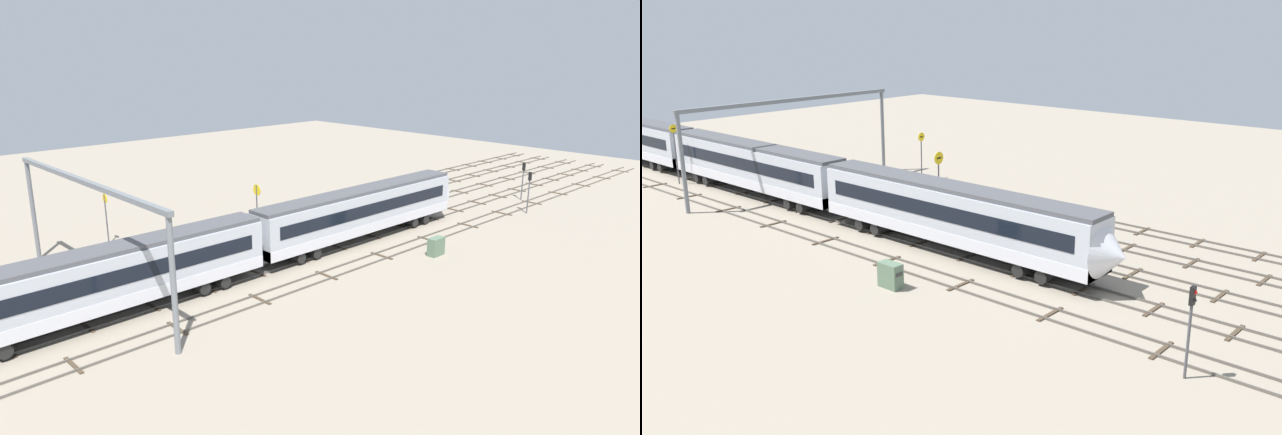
{
  "view_description": "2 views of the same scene",
  "coord_description": "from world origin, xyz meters",
  "views": [
    {
      "loc": [
        -34.34,
        -40.54,
        17.47
      ],
      "look_at": [
        3.57,
        -0.89,
        1.83
      ],
      "focal_mm": 33.39,
      "sensor_mm": 36.0,
      "label": 1
    },
    {
      "loc": [
        36.7,
        -39.38,
        16.29
      ],
      "look_at": [
        4.76,
        -2.62,
        2.04
      ],
      "focal_mm": 38.84,
      "sensor_mm": 36.0,
      "label": 2
    }
  ],
  "objects": [
    {
      "name": "ground_plane",
      "position": [
        0.0,
        0.0,
        0.0
      ],
      "size": [
        137.2,
        137.2,
        0.0
      ],
      "primitive_type": "plane",
      "color": "gray"
    },
    {
      "name": "track_near_foreground",
      "position": [
        -0.0,
        -8.9,
        0.07
      ],
      "size": [
        121.2,
        2.4,
        0.16
      ],
      "color": "#59544C",
      "rests_on": "ground"
    },
    {
      "name": "track_with_train",
      "position": [
        0.0,
        -4.45,
        0.07
      ],
      "size": [
        121.2,
        2.4,
        0.16
      ],
      "color": "#59544C",
      "rests_on": "ground"
    },
    {
      "name": "track_middle",
      "position": [
        0.0,
        0.0,
        0.07
      ],
      "size": [
        121.2,
        2.4,
        0.16
      ],
      "color": "#59544C",
      "rests_on": "ground"
    },
    {
      "name": "track_second_far",
      "position": [
        0.0,
        4.45,
        0.07
      ],
      "size": [
        121.2,
        2.4,
        0.16
      ],
      "color": "#59544C",
      "rests_on": "ground"
    },
    {
      "name": "track_far_background",
      "position": [
        -0.0,
        8.9,
        0.07
      ],
      "size": [
        121.2,
        2.4,
        0.16
      ],
      "color": "#59544C",
      "rests_on": "ground"
    },
    {
      "name": "train",
      "position": [
        -18.79,
        -4.45,
        2.66
      ],
      "size": [
        75.2,
        3.24,
        4.8
      ],
      "color": "#B7BCC6",
      "rests_on": "ground"
    },
    {
      "name": "overhead_gantry",
      "position": [
        -18.46,
        -0.35,
        6.87
      ],
      "size": [
        0.4,
        23.37,
        8.81
      ],
      "color": "slate",
      "rests_on": "ground"
    },
    {
      "name": "speed_sign_near_foreground",
      "position": [
        -1.78,
        1.95,
        3.63
      ],
      "size": [
        0.14,
        1.05,
        5.45
      ],
      "color": "#4C4C51",
      "rests_on": "ground"
    },
    {
      "name": "speed_sign_mid_trackside",
      "position": [
        -12.35,
        10.73,
        3.13
      ],
      "size": [
        0.14,
        0.88,
        4.84
      ],
      "color": "#4C4C51",
      "rests_on": "ground"
    },
    {
      "name": "signal_light_trackside_approach",
      "position": [
        25.61,
        -10.73,
        3.01
      ],
      "size": [
        0.31,
        0.32,
        4.61
      ],
      "color": "#4C4C51",
      "rests_on": "ground"
    },
    {
      "name": "signal_light_trackside_departure",
      "position": [
        30.76,
        -7.29,
        2.94
      ],
      "size": [
        0.31,
        0.32,
        4.48
      ],
      "color": "#4C4C51",
      "rests_on": "ground"
    },
    {
      "name": "relay_cabinet",
      "position": [
        7.01,
        -11.97,
        0.8
      ],
      "size": [
        1.58,
        0.8,
        1.61
      ],
      "color": "#597259",
      "rests_on": "ground"
    }
  ]
}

